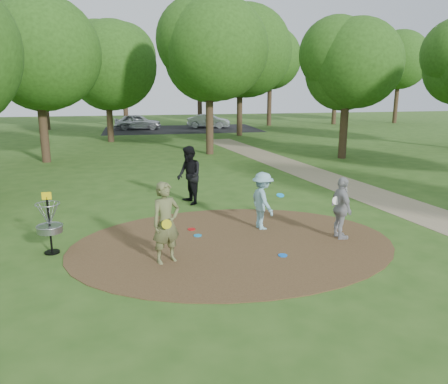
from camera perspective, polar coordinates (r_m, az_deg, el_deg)
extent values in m
plane|color=#2D5119|center=(11.40, 1.23, -6.80)|extent=(100.00, 100.00, 0.00)
cylinder|color=#47301C|center=(11.39, 1.23, -6.75)|extent=(8.40, 8.40, 0.02)
cube|color=#8C7A5B|center=(15.78, 23.16, -2.02)|extent=(7.55, 39.89, 0.01)
cube|color=black|center=(40.83, -5.53, 8.17)|extent=(14.00, 8.00, 0.01)
imported|color=#60653A|center=(10.05, -7.59, -4.03)|extent=(0.82, 0.70, 1.91)
cylinder|color=yellow|center=(9.79, -7.50, -4.19)|extent=(0.22, 0.06, 0.22)
imported|color=#80B3BF|center=(12.37, 5.05, -1.17)|extent=(0.78, 1.15, 1.65)
cylinder|color=#0E9BEE|center=(12.50, 7.37, -0.43)|extent=(0.23, 0.23, 0.08)
imported|color=black|center=(14.96, -4.57, 2.18)|extent=(0.98, 1.13, 2.00)
cylinder|color=blue|center=(15.06, -3.75, 1.84)|extent=(0.22, 0.07, 0.22)
imported|color=#9C9B9E|center=(11.94, 15.08, -2.07)|extent=(0.41, 0.99, 1.68)
cylinder|color=white|center=(11.75, 14.43, -1.10)|extent=(0.22, 0.07, 0.22)
cylinder|color=#198EC9|center=(11.94, -3.46, -5.69)|extent=(0.22, 0.22, 0.02)
cylinder|color=blue|center=(10.69, 7.67, -8.20)|extent=(0.22, 0.22, 0.02)
cylinder|color=red|center=(12.45, -4.25, -4.87)|extent=(0.22, 0.22, 0.02)
imported|color=#B0B3B8|center=(40.91, -11.22, 8.98)|extent=(4.25, 1.91, 1.42)
imported|color=#B8BCC0|center=(41.72, -2.01, 9.24)|extent=(4.16, 2.62, 1.29)
cylinder|color=black|center=(11.40, -21.82, -4.24)|extent=(0.05, 0.05, 1.35)
cylinder|color=black|center=(11.61, -21.52, -7.32)|extent=(0.36, 0.36, 0.04)
cylinder|color=gray|center=(11.41, -21.79, -4.51)|extent=(0.60, 0.60, 0.16)
torus|color=gray|center=(11.39, -21.83, -4.13)|extent=(0.63, 0.63, 0.03)
torus|color=gray|center=(11.24, -22.08, -1.45)|extent=(0.58, 0.58, 0.02)
cube|color=yellow|center=(11.19, -22.17, -0.47)|extent=(0.22, 0.02, 0.18)
cylinder|color=#332316|center=(24.91, -22.53, 7.95)|extent=(0.44, 0.44, 3.80)
sphere|color=#214512|center=(24.85, -23.29, 15.87)|extent=(5.65, 5.65, 5.65)
cylinder|color=#332316|center=(25.84, -1.90, 9.58)|extent=(0.44, 0.44, 4.18)
sphere|color=#214512|center=(25.83, -1.97, 17.74)|extent=(5.75, 5.75, 5.75)
cylinder|color=#332316|center=(25.22, 15.38, 8.35)|extent=(0.44, 0.44, 3.61)
sphere|color=#214512|center=(25.14, 15.85, 15.40)|extent=(4.73, 4.73, 4.73)
cylinder|color=#332316|center=(32.51, -14.70, 9.36)|extent=(0.44, 0.44, 3.42)
sphere|color=#214512|center=(32.45, -15.08, 15.31)|extent=(6.08, 6.08, 6.08)
cylinder|color=#332316|center=(35.45, 2.05, 10.90)|extent=(0.44, 0.44, 4.37)
sphere|color=#214512|center=(35.47, 2.11, 17.57)|extent=(7.06, 7.06, 7.06)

